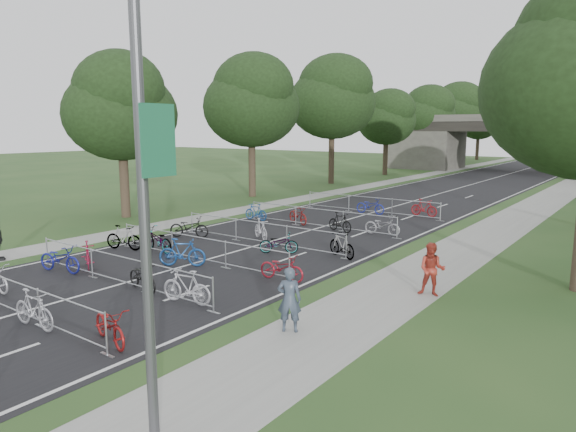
% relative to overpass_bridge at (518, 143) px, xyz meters
% --- Properties ---
extents(road, '(11.00, 140.00, 0.01)m').
position_rel_overpass_bridge_xyz_m(road, '(0.00, -15.00, -3.53)').
color(road, black).
rests_on(road, ground).
extents(sidewalk_right, '(3.00, 140.00, 0.01)m').
position_rel_overpass_bridge_xyz_m(sidewalk_right, '(8.00, -15.00, -3.53)').
color(sidewalk_right, gray).
rests_on(sidewalk_right, ground).
extents(sidewalk_left, '(2.00, 140.00, 0.01)m').
position_rel_overpass_bridge_xyz_m(sidewalk_left, '(-7.50, -15.00, -3.53)').
color(sidewalk_left, gray).
rests_on(sidewalk_left, ground).
extents(lane_markings, '(0.12, 140.00, 0.00)m').
position_rel_overpass_bridge_xyz_m(lane_markings, '(0.00, -15.00, -3.53)').
color(lane_markings, silver).
rests_on(lane_markings, ground).
extents(overpass_bridge, '(31.00, 8.00, 7.05)m').
position_rel_overpass_bridge_xyz_m(overpass_bridge, '(0.00, 0.00, 0.00)').
color(overpass_bridge, '#4A4742').
rests_on(overpass_bridge, ground).
extents(lamppost, '(0.61, 0.65, 8.21)m').
position_rel_overpass_bridge_xyz_m(lamppost, '(8.33, -63.00, 0.75)').
color(lamppost, '#4C4C51').
rests_on(lamppost, ground).
extents(tree_left_0, '(6.72, 6.72, 10.25)m').
position_rel_overpass_bridge_xyz_m(tree_left_0, '(-11.39, -49.07, 2.96)').
color(tree_left_0, '#33261C').
rests_on(tree_left_0, ground).
extents(tree_left_1, '(7.56, 7.56, 11.53)m').
position_rel_overpass_bridge_xyz_m(tree_left_1, '(-11.39, -37.07, 3.77)').
color(tree_left_1, '#33261C').
rests_on(tree_left_1, ground).
extents(tree_left_2, '(8.40, 8.40, 12.81)m').
position_rel_overpass_bridge_xyz_m(tree_left_2, '(-11.39, -25.07, 4.58)').
color(tree_left_2, '#33261C').
rests_on(tree_left_2, ground).
extents(tree_left_3, '(6.72, 6.72, 10.25)m').
position_rel_overpass_bridge_xyz_m(tree_left_3, '(-11.39, -13.07, 2.96)').
color(tree_left_3, '#33261C').
rests_on(tree_left_3, ground).
extents(tree_left_4, '(7.56, 7.56, 11.53)m').
position_rel_overpass_bridge_xyz_m(tree_left_4, '(-11.39, -1.07, 3.77)').
color(tree_left_4, '#33261C').
rests_on(tree_left_4, ground).
extents(tree_left_5, '(8.40, 8.40, 12.81)m').
position_rel_overpass_bridge_xyz_m(tree_left_5, '(-11.39, 10.93, 4.58)').
color(tree_left_5, '#33261C').
rests_on(tree_left_5, ground).
extents(tree_left_6, '(6.72, 6.72, 10.25)m').
position_rel_overpass_bridge_xyz_m(tree_left_6, '(-11.39, 22.93, 2.96)').
color(tree_left_6, '#33261C').
rests_on(tree_left_6, ground).
extents(barrier_row_1, '(9.70, 0.08, 1.10)m').
position_rel_overpass_bridge_xyz_m(barrier_row_1, '(0.00, -61.40, -2.99)').
color(barrier_row_1, '#A7A9AF').
rests_on(barrier_row_1, ground).
extents(barrier_row_2, '(9.70, 0.08, 1.10)m').
position_rel_overpass_bridge_xyz_m(barrier_row_2, '(0.00, -57.80, -2.99)').
color(barrier_row_2, '#A7A9AF').
rests_on(barrier_row_2, ground).
extents(barrier_row_3, '(9.70, 0.08, 1.10)m').
position_rel_overpass_bridge_xyz_m(barrier_row_3, '(0.00, -54.00, -2.99)').
color(barrier_row_3, '#A7A9AF').
rests_on(barrier_row_3, ground).
extents(barrier_row_4, '(9.70, 0.08, 1.10)m').
position_rel_overpass_bridge_xyz_m(barrier_row_4, '(0.00, -50.00, -2.99)').
color(barrier_row_4, '#A7A9AF').
rests_on(barrier_row_4, ground).
extents(barrier_row_5, '(9.70, 0.08, 1.10)m').
position_rel_overpass_bridge_xyz_m(barrier_row_5, '(0.00, -45.00, -2.99)').
color(barrier_row_5, '#A7A9AF').
rests_on(barrier_row_5, ground).
extents(barrier_row_6, '(9.70, 0.08, 1.10)m').
position_rel_overpass_bridge_xyz_m(barrier_row_6, '(0.00, -39.00, -2.99)').
color(barrier_row_6, '#A7A9AF').
rests_on(barrier_row_6, ground).
extents(bike_6, '(1.80, 0.60, 1.07)m').
position_rel_overpass_bridge_xyz_m(bike_6, '(1.53, -61.55, -3.00)').
color(bike_6, '#A5A5AD').
rests_on(bike_6, ground).
extents(bike_7, '(1.94, 1.07, 0.97)m').
position_rel_overpass_bridge_xyz_m(bike_7, '(4.07, -60.93, -3.05)').
color(bike_7, maroon).
rests_on(bike_7, ground).
extents(bike_8, '(2.10, 1.08, 1.05)m').
position_rel_overpass_bridge_xyz_m(bike_8, '(-3.11, -58.12, -3.01)').
color(bike_8, navy).
rests_on(bike_8, ground).
extents(bike_9, '(1.74, 1.33, 1.05)m').
position_rel_overpass_bridge_xyz_m(bike_9, '(-2.72, -57.21, -3.01)').
color(bike_9, maroon).
rests_on(bike_9, ground).
extents(bike_10, '(1.88, 0.97, 0.94)m').
position_rel_overpass_bridge_xyz_m(bike_10, '(1.21, -57.69, -3.06)').
color(bike_10, black).
rests_on(bike_10, ground).
extents(bike_11, '(1.87, 0.80, 1.08)m').
position_rel_overpass_bridge_xyz_m(bike_11, '(3.37, -57.71, -2.99)').
color(bike_11, '#B9B9C2').
rests_on(bike_11, ground).
extents(bike_12, '(1.91, 1.02, 1.10)m').
position_rel_overpass_bridge_xyz_m(bike_12, '(-4.25, -54.45, -2.98)').
color(bike_12, '#A7A9AF').
rests_on(bike_12, ground).
extents(bike_13, '(2.16, 0.99, 1.09)m').
position_rel_overpass_bridge_xyz_m(bike_13, '(-2.69, -53.84, -2.99)').
color(bike_13, '#A7A9AF').
rests_on(bike_13, ground).
extents(bike_14, '(1.87, 1.44, 1.13)m').
position_rel_overpass_bridge_xyz_m(bike_14, '(-0.03, -54.81, -2.97)').
color(bike_14, '#19478E').
rests_on(bike_14, ground).
extents(bike_15, '(1.84, 0.77, 0.94)m').
position_rel_overpass_bridge_xyz_m(bike_15, '(4.27, -54.01, -3.06)').
color(bike_15, maroon).
rests_on(bike_15, ground).
extents(bike_16, '(2.11, 1.51, 1.06)m').
position_rel_overpass_bridge_xyz_m(bike_16, '(-3.83, -50.90, -3.01)').
color(bike_16, black).
rests_on(bike_16, ground).
extents(bike_17, '(1.72, 1.30, 1.03)m').
position_rel_overpass_bridge_xyz_m(bike_17, '(-0.64, -49.19, -3.02)').
color(bike_17, silver).
rests_on(bike_17, ground).
extents(bike_18, '(1.76, 1.40, 0.89)m').
position_rel_overpass_bridge_xyz_m(bike_18, '(1.73, -50.86, -3.09)').
color(bike_18, '#A7A9AF').
rests_on(bike_18, ground).
extents(bike_19, '(1.80, 1.18, 1.05)m').
position_rel_overpass_bridge_xyz_m(bike_19, '(4.30, -49.85, -3.01)').
color(bike_19, '#A7A9AF').
rests_on(bike_19, ground).
extents(bike_20, '(1.65, 0.50, 0.99)m').
position_rel_overpass_bridge_xyz_m(bike_20, '(-4.30, -45.18, -3.04)').
color(bike_20, navy).
rests_on(bike_20, ground).
extents(bike_21, '(2.03, 1.44, 1.01)m').
position_rel_overpass_bridge_xyz_m(bike_21, '(-1.63, -44.64, -3.03)').
color(bike_21, maroon).
rests_on(bike_21, ground).
extents(bike_22, '(1.77, 0.94, 1.02)m').
position_rel_overpass_bridge_xyz_m(bike_22, '(1.48, -45.23, -3.02)').
color(bike_22, black).
rests_on(bike_22, ground).
extents(bike_23, '(1.93, 0.76, 1.00)m').
position_rel_overpass_bridge_xyz_m(bike_23, '(3.62, -44.63, -3.04)').
color(bike_23, gray).
rests_on(bike_23, ground).
extents(bike_26, '(2.00, 0.76, 1.04)m').
position_rel_overpass_bridge_xyz_m(bike_26, '(0.10, -39.11, -3.01)').
color(bike_26, '#1B2696').
rests_on(bike_26, ground).
extents(bike_27, '(1.82, 0.72, 1.06)m').
position_rel_overpass_bridge_xyz_m(bike_27, '(3.19, -37.98, -3.00)').
color(bike_27, maroon).
rests_on(bike_27, ground).
extents(pedestrian_a, '(0.77, 0.69, 1.77)m').
position_rel_overpass_bridge_xyz_m(pedestrian_a, '(7.24, -57.61, -2.65)').
color(pedestrian_a, '#374353').
rests_on(pedestrian_a, ground).
extents(pedestrian_b, '(0.98, 0.85, 1.75)m').
position_rel_overpass_bridge_xyz_m(pedestrian_b, '(9.20, -52.49, -2.66)').
color(pedestrian_b, '#9E2F22').
rests_on(pedestrian_b, ground).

